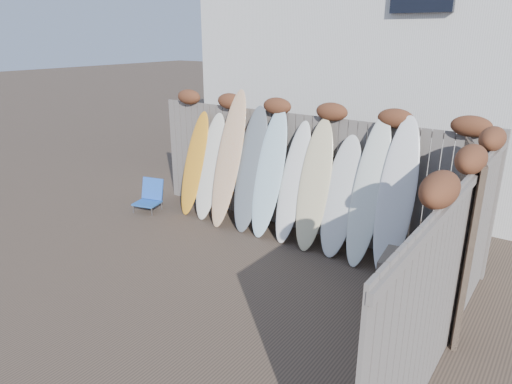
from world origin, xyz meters
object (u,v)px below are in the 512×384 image
Objects in this scene: lattice_panel at (461,238)px; surfboard_0 at (195,163)px; beach_chair at (150,196)px; wooden_crate at (408,288)px.

lattice_panel is 1.05× the size of surfboard_0.
beach_chair is 0.29× the size of lattice_panel.
wooden_crate is 0.39× the size of surfboard_0.
surfboard_0 is at bearing 31.13° from beach_chair.
lattice_panel is at bearing -4.34° from surfboard_0.
beach_chair is 0.78× the size of wooden_crate.
lattice_panel reaches higher than beach_chair.
wooden_crate is 4.59m from surfboard_0.
wooden_crate is at bearing -9.16° from surfboard_0.
wooden_crate is (5.19, -0.63, 0.11)m from beach_chair.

